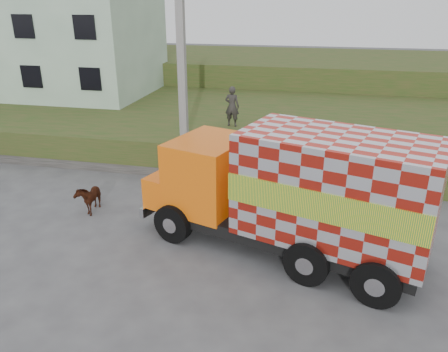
% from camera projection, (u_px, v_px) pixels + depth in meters
% --- Properties ---
extents(ground, '(120.00, 120.00, 0.00)m').
position_uv_depth(ground, '(174.00, 226.00, 14.66)').
color(ground, '#474749').
rests_on(ground, ground).
extents(embankment, '(40.00, 12.00, 1.50)m').
position_uv_depth(embankment, '(233.00, 125.00, 23.41)').
color(embankment, '#284918').
rests_on(embankment, ground).
extents(embankment_far, '(40.00, 12.00, 3.00)m').
position_uv_depth(embankment_far, '(263.00, 75.00, 33.97)').
color(embankment_far, '#284918').
rests_on(embankment_far, ground).
extents(retaining_strip, '(16.00, 0.50, 0.40)m').
position_uv_depth(retaining_strip, '(161.00, 170.00, 18.78)').
color(retaining_strip, '#595651').
rests_on(retaining_strip, ground).
extents(building, '(10.00, 8.00, 6.00)m').
position_uv_depth(building, '(68.00, 43.00, 26.88)').
color(building, '#B3D1B4').
rests_on(building, embankment).
extents(utility_pole, '(1.20, 0.30, 8.00)m').
position_uv_depth(utility_pole, '(182.00, 79.00, 17.47)').
color(utility_pole, gray).
rests_on(utility_pole, ground).
extents(cargo_truck, '(8.92, 5.12, 3.79)m').
position_uv_depth(cargo_truck, '(295.00, 192.00, 12.46)').
color(cargo_truck, black).
rests_on(cargo_truck, ground).
extents(cow, '(0.72, 1.34, 1.08)m').
position_uv_depth(cow, '(89.00, 197.00, 15.49)').
color(cow, '#33120C').
rests_on(cow, ground).
extents(pedestrian, '(0.72, 0.51, 1.86)m').
position_uv_depth(pedestrian, '(232.00, 106.00, 20.19)').
color(pedestrian, '#2E2B29').
rests_on(pedestrian, embankment).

